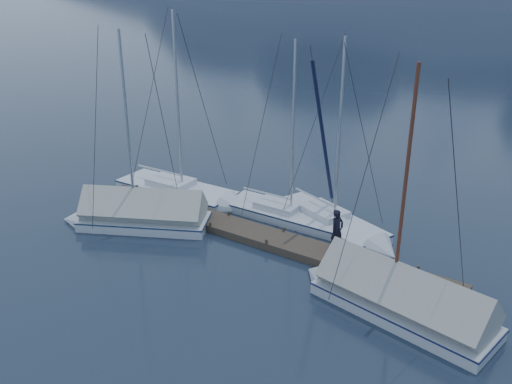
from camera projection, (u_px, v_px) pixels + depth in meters
ground at (229, 256)px, 22.33m from camera, size 1000.00×1000.00×0.00m
dock at (256, 236)px, 23.82m from camera, size 18.00×1.50×0.54m
mooring_posts at (247, 228)px, 23.99m from camera, size 15.12×1.52×0.35m
sailboat_open_left at (191, 195)px, 27.98m from camera, size 7.79×3.32×10.21m
sailboat_open_mid at (300, 219)px, 25.35m from camera, size 6.93×2.97×9.13m
sailboat_open_right at (342, 229)px, 24.35m from camera, size 7.33×4.39×9.37m
sailboat_covered_near at (389, 297)px, 18.71m from camera, size 7.54×3.57×9.43m
sailboat_covered_far at (133, 216)px, 24.86m from camera, size 7.08×4.91×9.67m
person at (337, 230)px, 21.86m from camera, size 0.58×0.73×1.75m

